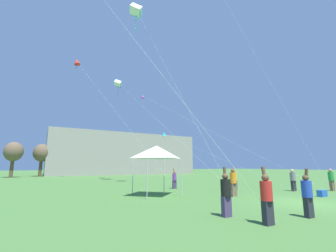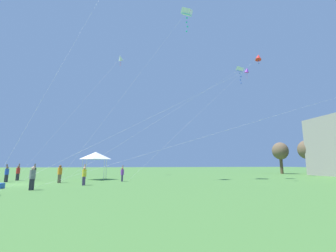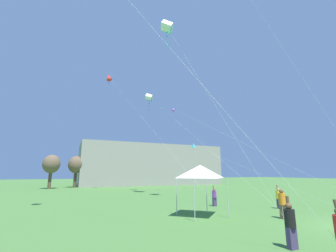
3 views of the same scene
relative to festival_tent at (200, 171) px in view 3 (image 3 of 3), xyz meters
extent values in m
cube|color=gray|center=(10.33, 40.13, 1.81)|extent=(32.86, 13.07, 9.27)
cylinder|color=brown|center=(-10.97, 32.50, -1.33)|extent=(0.55, 0.55, 3.00)
ellipsoid|color=brown|center=(-10.97, 32.50, 1.48)|extent=(2.94, 2.94, 3.27)
cylinder|color=brown|center=(28.71, 44.71, -0.66)|extent=(0.79, 0.79, 4.34)
ellipsoid|color=brown|center=(28.71, 44.71, 3.41)|extent=(4.26, 4.26, 4.73)
cylinder|color=brown|center=(-6.79, 34.64, -1.32)|extent=(0.55, 0.55, 3.01)
ellipsoid|color=brown|center=(-6.79, 34.64, 1.49)|extent=(2.95, 2.95, 3.28)
cylinder|color=brown|center=(23.11, 45.17, -0.71)|extent=(0.77, 0.77, 4.23)
ellipsoid|color=brown|center=(23.11, 45.17, 3.25)|extent=(4.15, 4.15, 4.62)
cylinder|color=#B7B7BC|center=(-1.20, -1.20, -1.62)|extent=(0.05, 0.05, 2.41)
cylinder|color=#B7B7BC|center=(1.20, -1.20, -1.62)|extent=(0.05, 0.05, 2.41)
cylinder|color=#B7B7BC|center=(-1.20, 1.20, -1.62)|extent=(0.05, 0.05, 2.41)
cylinder|color=#B7B7BC|center=(1.20, 1.20, -1.62)|extent=(0.05, 0.05, 2.41)
pyramid|color=white|center=(0.00, 0.00, 0.01)|extent=(2.67, 2.67, 0.85)
cube|color=#473860|center=(7.23, 0.21, -2.45)|extent=(0.36, 0.20, 0.74)
cylinder|color=yellow|center=(7.23, 0.21, -1.77)|extent=(0.37, 0.37, 0.61)
sphere|color=tan|center=(7.23, 0.21, -1.36)|extent=(0.23, 0.23, 0.23)
cylinder|color=tan|center=(7.18, 0.21, -1.27)|extent=(0.21, 0.13, 0.54)
cube|color=#473860|center=(3.37, 3.35, -2.48)|extent=(0.33, 0.18, 0.69)
cylinder|color=purple|center=(3.37, 3.35, -1.85)|extent=(0.35, 0.35, 0.57)
sphere|color=#896042|center=(3.37, 3.35, -1.47)|extent=(0.22, 0.22, 0.22)
cylinder|color=#896042|center=(3.35, 3.37, -1.38)|extent=(0.19, 0.19, 0.49)
cube|color=#473860|center=(-0.38, -6.82, -2.44)|extent=(0.37, 0.20, 0.76)
cylinder|color=black|center=(-0.38, -6.82, -1.75)|extent=(0.38, 0.38, 0.63)
sphere|color=brown|center=(-0.38, -6.82, -1.32)|extent=(0.24, 0.24, 0.24)
cylinder|color=brown|center=(-0.37, -6.80, -1.23)|extent=(0.15, 0.17, 0.54)
cube|color=brown|center=(4.15, -2.71, -2.42)|extent=(0.39, 0.21, 0.82)
cylinder|color=orange|center=(4.15, -2.71, -1.67)|extent=(0.41, 0.41, 0.67)
sphere|color=brown|center=(4.15, -2.71, -1.22)|extent=(0.26, 0.26, 0.26)
cylinder|color=silver|center=(3.47, 7.69, 4.25)|extent=(2.26, 20.72, 14.15)
cube|color=white|center=(2.34, 18.05, 11.32)|extent=(1.33, 1.28, 1.12)
cube|color=blue|center=(2.34, 18.05, 11.03)|extent=(1.02, 1.13, 0.67)
sphere|color=blue|center=(2.38, 18.01, 10.69)|extent=(0.15, 0.15, 0.15)
sphere|color=blue|center=(2.41, 18.10, 10.25)|extent=(0.15, 0.15, 0.15)
sphere|color=blue|center=(2.33, 18.06, 9.82)|extent=(0.15, 0.15, 0.15)
sphere|color=blue|center=(2.36, 18.09, 9.38)|extent=(0.15, 0.15, 0.15)
cylinder|color=silver|center=(-4.79, -3.32, 7.39)|extent=(10.10, 10.45, 20.43)
cylinder|color=silver|center=(11.26, 9.48, 1.00)|extent=(2.24, 25.28, 7.66)
cone|color=#2DBCD1|center=(12.38, 22.12, 4.83)|extent=(1.04, 1.08, 0.95)
sphere|color=orange|center=(12.33, 22.17, 4.36)|extent=(0.12, 0.12, 0.12)
sphere|color=orange|center=(12.36, 22.05, 4.03)|extent=(0.12, 0.12, 0.12)
cylinder|color=silver|center=(7.98, -0.65, 11.46)|extent=(9.89, 6.98, 28.57)
cylinder|color=silver|center=(9.29, 6.47, 3.35)|extent=(6.67, 20.99, 12.36)
cone|color=purple|center=(5.96, 16.97, 9.53)|extent=(0.73, 0.70, 0.65)
sphere|color=pink|center=(5.95, 17.01, 9.22)|extent=(0.08, 0.08, 0.08)
sphere|color=pink|center=(6.03, 16.90, 9.00)|extent=(0.08, 0.08, 0.08)
sphere|color=pink|center=(6.01, 16.90, 8.79)|extent=(0.08, 0.08, 0.08)
sphere|color=pink|center=(5.93, 16.96, 8.57)|extent=(0.08, 0.08, 0.08)
cylinder|color=silver|center=(0.40, 14.07, 6.67)|extent=(6.78, 20.33, 18.98)
cone|color=red|center=(-2.99, 24.23, 16.15)|extent=(1.17, 1.26, 1.39)
sphere|color=blue|center=(-3.06, 24.24, 15.53)|extent=(0.15, 0.15, 0.15)
sphere|color=blue|center=(-3.02, 24.23, 15.10)|extent=(0.15, 0.15, 0.15)
cylinder|color=silver|center=(3.09, 4.00, 8.03)|extent=(1.63, 14.03, 21.71)
cube|color=white|center=(2.28, 11.01, 18.88)|extent=(1.85, 1.77, 1.66)
cube|color=#2DBCD1|center=(2.28, 11.01, 18.48)|extent=(1.38, 1.57, 1.01)
sphere|color=#2DBCD1|center=(2.31, 11.00, 17.98)|extent=(0.22, 0.22, 0.22)
sphere|color=#2DBCD1|center=(2.26, 10.96, 17.36)|extent=(0.22, 0.22, 0.22)
sphere|color=#2DBCD1|center=(2.31, 11.06, 16.73)|extent=(0.22, 0.22, 0.22)
sphere|color=#2DBCD1|center=(2.23, 10.94, 16.11)|extent=(0.22, 0.22, 0.22)
camera|label=1|loc=(-6.70, -13.57, -0.92)|focal=24.00mm
camera|label=2|loc=(28.28, 4.25, -0.98)|focal=24.00mm
camera|label=3|loc=(-8.13, -13.16, -0.10)|focal=24.00mm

